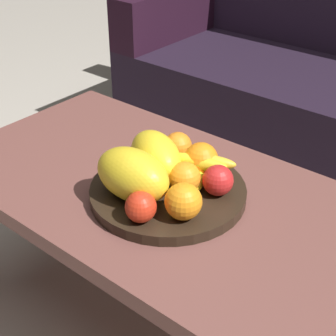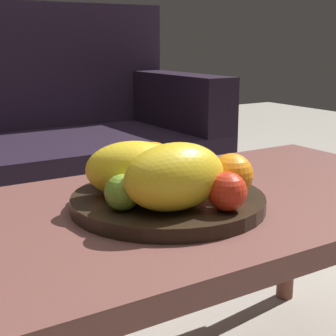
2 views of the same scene
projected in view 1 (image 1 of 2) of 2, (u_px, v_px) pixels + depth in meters
The scene contains 13 objects.
ground_plane at pixel (179, 335), 1.39m from camera, with size 8.00×8.00×0.00m, color #A8A092.
coffee_table at pixel (181, 215), 1.18m from camera, with size 1.20×0.58×0.46m.
fruit_bowl at pixel (168, 192), 1.15m from camera, with size 0.35×0.35×0.03m, color black.
melon_large_front at pixel (133, 175), 1.08m from camera, with size 0.18×0.11×0.11m, color yellow.
melon_smaller_beside at pixel (156, 155), 1.16m from camera, with size 0.17×0.10×0.10m, color yellow.
orange_front at pixel (183, 201), 1.03m from camera, with size 0.08×0.08×0.08m, color orange.
orange_left at pixel (202, 160), 1.16m from camera, with size 0.08×0.08×0.08m, color orange.
orange_right at pixel (178, 146), 1.23m from camera, with size 0.07×0.07×0.07m, color orange.
orange_back at pixel (184, 178), 1.10m from camera, with size 0.07×0.07×0.07m, color orange.
apple_front at pixel (141, 207), 1.02m from camera, with size 0.06×0.06×0.06m, color red.
apple_left at pixel (122, 165), 1.16m from camera, with size 0.06×0.06×0.06m, color olive.
apple_right at pixel (218, 180), 1.10m from camera, with size 0.07×0.07×0.07m, color red.
banana_bunch at pixel (197, 166), 1.16m from camera, with size 0.17×0.14×0.06m.
Camera 1 is at (0.58, -0.75, 1.12)m, focal length 54.79 mm.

